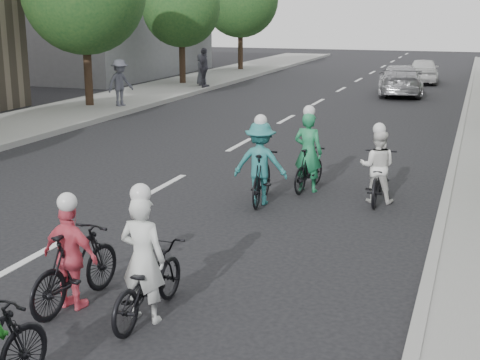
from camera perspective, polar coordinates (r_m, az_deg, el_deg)
The scene contains 16 objects.
ground at distance 11.11m, azimuth -17.85°, elevation -6.64°, with size 120.00×120.00×0.00m, color black.
sidewalk_left at distance 23.53m, azimuth -18.74°, elevation 4.33°, with size 4.00×80.00×0.15m, color gray.
curb_left at distance 22.38m, azimuth -14.81°, elevation 4.17°, with size 0.18×80.00×0.18m, color #999993.
curb_right at distance 18.53m, azimuth 17.88°, elevation 1.92°, with size 0.18×80.00×0.18m, color #999993.
bldg_sw at distance 42.58m, azimuth -12.59°, elevation 14.17°, with size 10.00×14.00×8.00m, color slate.
tree_l_4 at distance 35.35m, azimuth -5.04°, elevation 14.44°, with size 4.00×4.00×5.97m.
cyclist_0 at distance 13.54m, azimuth 1.80°, elevation 0.94°, with size 1.16×1.83×1.84m.
cyclist_1 at distance 14.60m, azimuth 5.87°, elevation 1.60°, with size 0.68×1.64×1.88m.
cyclist_2 at distance 8.63m, azimuth -8.01°, elevation -8.05°, with size 0.65×1.79×1.80m.
cyclist_4 at distance 9.13m, azimuth -13.97°, elevation -6.91°, with size 0.87×1.82×1.59m.
cyclist_5 at distance 14.00m, azimuth 11.65°, elevation 0.56°, with size 0.75×1.89×1.65m.
follow_car_lead at distance 32.16m, azimuth 13.52°, elevation 8.29°, with size 1.96×4.82×1.40m, color #A3A3A8.
follow_car_trail at distance 37.96m, azimuth 15.36°, elevation 9.01°, with size 1.60×3.97×1.35m, color silver.
spectator_0 at distance 26.99m, azimuth -10.19°, elevation 8.16°, with size 1.18×0.68×1.83m, color #52525F.
spectator_1 at distance 33.21m, azimuth -3.09°, elevation 9.55°, with size 1.13×0.47×1.92m, color #4A4955.
spectator_2 at distance 34.15m, azimuth -3.32°, elevation 9.40°, with size 0.78×0.51×1.59m, color #464852.
Camera 1 is at (6.51, -8.14, 3.84)m, focal length 50.00 mm.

